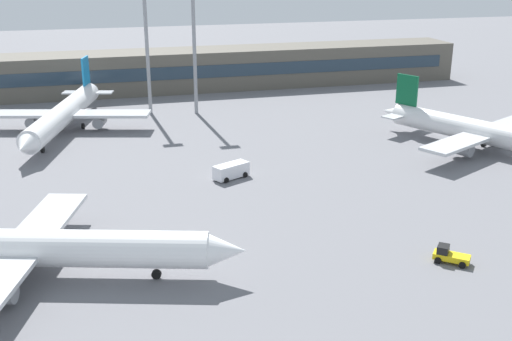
# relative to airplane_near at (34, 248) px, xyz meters

# --- Properties ---
(ground_plane) EXTENTS (400.00, 400.00, 0.00)m
(ground_plane) POSITION_rel_airplane_near_xyz_m (22.32, 16.51, -3.11)
(ground_plane) COLOR slate
(terminal_building) EXTENTS (142.18, 12.13, 9.00)m
(terminal_building) POSITION_rel_airplane_near_xyz_m (22.32, 84.19, 1.39)
(terminal_building) COLOR #5B564C
(terminal_building) RESTS_ON ground_plane
(airplane_near) EXTENTS (40.30, 28.69, 10.20)m
(airplane_near) POSITION_rel_airplane_near_xyz_m (0.00, 0.00, 0.00)
(airplane_near) COLOR white
(airplane_near) RESTS_ON ground_plane
(airplane_mid) EXTENTS (27.63, 38.18, 10.21)m
(airplane_mid) POSITION_rel_airplane_near_xyz_m (66.49, 23.31, 0.00)
(airplane_mid) COLOR silver
(airplane_mid) RESTS_ON ground_plane
(airplane_far) EXTENTS (29.89, 42.09, 10.58)m
(airplane_far) POSITION_rel_airplane_near_xyz_m (1.54, 53.44, 0.12)
(airplane_far) COLOR white
(airplane_far) RESTS_ON ground_plane
(baggage_tug_yellow) EXTENTS (3.72, 3.47, 1.75)m
(baggage_tug_yellow) POSITION_rel_airplane_near_xyz_m (40.53, -7.73, -2.31)
(baggage_tug_yellow) COLOR yellow
(baggage_tug_yellow) RESTS_ON ground_plane
(service_van_white) EXTENTS (5.55, 4.10, 2.08)m
(service_van_white) POSITION_rel_airplane_near_xyz_m (24.63, 22.57, -2.00)
(service_van_white) COLOR white
(service_van_white) RESTS_ON ground_plane
(floodlight_tower_west) EXTENTS (3.20, 0.80, 30.31)m
(floodlight_tower_west) POSITION_rel_airplane_near_xyz_m (26.33, 60.88, 14.13)
(floodlight_tower_west) COLOR gray
(floodlight_tower_west) RESTS_ON ground_plane
(floodlight_tower_east) EXTENTS (3.20, 0.80, 28.63)m
(floodlight_tower_east) POSITION_rel_airplane_near_xyz_m (17.58, 62.99, 13.27)
(floodlight_tower_east) COLOR gray
(floodlight_tower_east) RESTS_ON ground_plane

